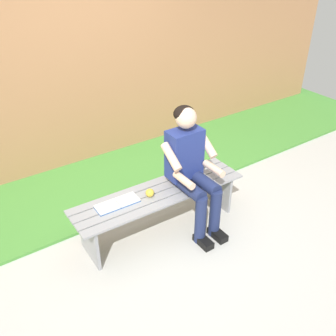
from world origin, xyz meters
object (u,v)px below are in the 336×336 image
(bench_near, at_px, (159,201))
(person_seated, at_px, (192,166))
(apple, at_px, (150,193))
(book_open, at_px, (117,204))

(bench_near, distance_m, person_seated, 0.47)
(apple, relative_size, book_open, 0.20)
(person_seated, relative_size, apple, 15.28)
(book_open, bearing_deg, apple, 170.23)
(bench_near, relative_size, book_open, 4.24)
(apple, distance_m, book_open, 0.32)
(bench_near, relative_size, apple, 21.40)
(person_seated, distance_m, book_open, 0.78)
(person_seated, distance_m, apple, 0.47)
(bench_near, bearing_deg, person_seated, 161.86)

